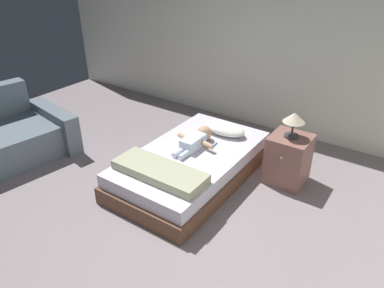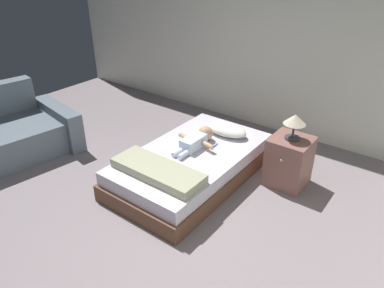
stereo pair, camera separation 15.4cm
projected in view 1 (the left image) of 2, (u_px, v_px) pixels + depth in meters
name	position (u px, v px, depth m)	size (l,w,h in m)	color
ground_plane	(136.00, 241.00, 3.32)	(8.00, 8.00, 0.00)	gray
wall_behind_bed	(279.00, 37.00, 4.85)	(8.00, 0.12, 2.67)	silver
bed	(192.00, 165.00, 4.17)	(1.12, 1.98, 0.35)	brown
pillow	(224.00, 129.00, 4.45)	(0.55, 0.30, 0.13)	white
baby	(196.00, 140.00, 4.18)	(0.51, 0.65, 0.18)	silver
toothbrush	(215.00, 145.00, 4.21)	(0.03, 0.15, 0.02)	blue
nightstand	(288.00, 159.00, 4.06)	(0.43, 0.46, 0.57)	#83564E
lamp	(294.00, 119.00, 3.82)	(0.24, 0.24, 0.29)	#333338
blanket	(159.00, 171.00, 3.64)	(1.01, 0.38, 0.09)	#A8AA88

